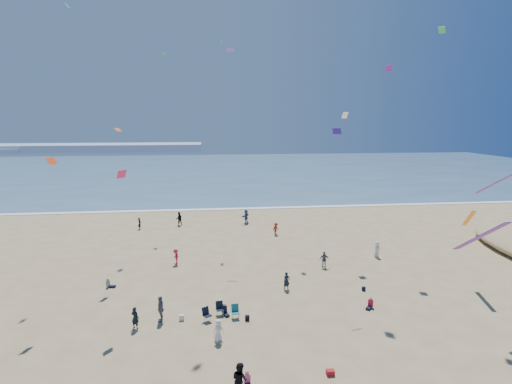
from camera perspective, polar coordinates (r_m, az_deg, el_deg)
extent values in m
cube|color=#476B84|center=(112.76, -6.06, 3.13)|extent=(220.00, 100.00, 0.06)
cube|color=white|center=(63.45, -5.61, -2.47)|extent=(220.00, 1.20, 0.08)
cube|color=#7A8EA8|center=(196.41, -24.18, 5.79)|extent=(110.00, 20.00, 3.20)
imported|color=red|center=(40.40, -11.38, -9.05)|extent=(0.87, 1.12, 1.53)
imported|color=silver|center=(43.35, 16.88, -7.87)|extent=(0.69, 0.90, 1.64)
imported|color=black|center=(29.53, -16.89, -16.82)|extent=(0.67, 0.58, 1.54)
imported|color=#A12A17|center=(49.42, 2.86, -5.27)|extent=(1.11, 1.02, 1.50)
imported|color=gray|center=(29.90, -13.46, -15.91)|extent=(0.48, 1.12, 1.89)
imported|color=slate|center=(39.31, 9.72, -9.49)|extent=(0.96, 0.45, 1.59)
imported|color=black|center=(34.11, 4.40, -12.59)|extent=(0.63, 0.49, 1.52)
imported|color=black|center=(53.97, -16.29, -4.34)|extent=(0.45, 0.60, 1.51)
imported|color=black|center=(22.53, -2.32, -25.20)|extent=(1.10, 1.15, 1.87)
imported|color=#385E9B|center=(54.68, -1.44, -3.52)|extent=(1.52, 1.75, 1.91)
imported|color=white|center=(27.08, -5.40, -19.10)|extent=(0.86, 0.77, 1.48)
imported|color=black|center=(54.58, -10.95, -3.76)|extent=(1.08, 0.96, 1.84)
cube|color=silver|center=(30.08, -10.56, -17.22)|extent=(0.35, 0.20, 0.40)
cube|color=black|center=(29.59, -1.26, -17.55)|extent=(0.30, 0.22, 0.38)
cube|color=#AF1920|center=(24.71, 10.57, -24.02)|extent=(0.45, 0.30, 0.30)
cube|color=black|center=(35.25, 15.13, -13.19)|extent=(0.28, 0.18, 0.34)
cube|color=#12CCDF|center=(50.35, -4.97, 20.44)|extent=(0.33, 0.71, 0.39)
cube|color=#E0265C|center=(29.52, -18.65, 2.45)|extent=(0.62, 0.75, 0.58)
cube|color=#1BC9DC|center=(43.88, -25.38, 22.94)|extent=(0.34, 0.57, 0.38)
cube|color=purple|center=(45.08, -3.71, 19.55)|extent=(0.85, 0.38, 0.41)
cube|color=#4A239A|center=(32.52, 11.49, 8.51)|extent=(0.81, 0.40, 0.46)
cube|color=#761B8E|center=(42.94, 18.49, 16.44)|extent=(0.70, 0.63, 0.54)
cube|color=#FF642C|center=(38.51, -19.12, 8.40)|extent=(0.61, 0.92, 0.30)
cube|color=green|center=(55.84, -12.93, 18.72)|extent=(0.55, 0.53, 0.29)
cube|color=green|center=(35.87, 25.02, 20.24)|extent=(0.67, 0.67, 0.43)
cube|color=#EE4918|center=(31.93, -27.15, 3.96)|extent=(0.60, 0.89, 0.49)
cube|color=white|center=(42.57, 12.58, 10.66)|extent=(0.65, 0.49, 0.64)
cube|color=purple|center=(30.52, 31.66, 1.45)|extent=(0.35, 3.14, 2.21)
cube|color=orange|center=(37.71, 28.12, -3.35)|extent=(0.35, 2.64, 1.87)
cube|color=#63279D|center=(22.23, 29.30, -5.62)|extent=(0.35, 3.30, 2.33)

